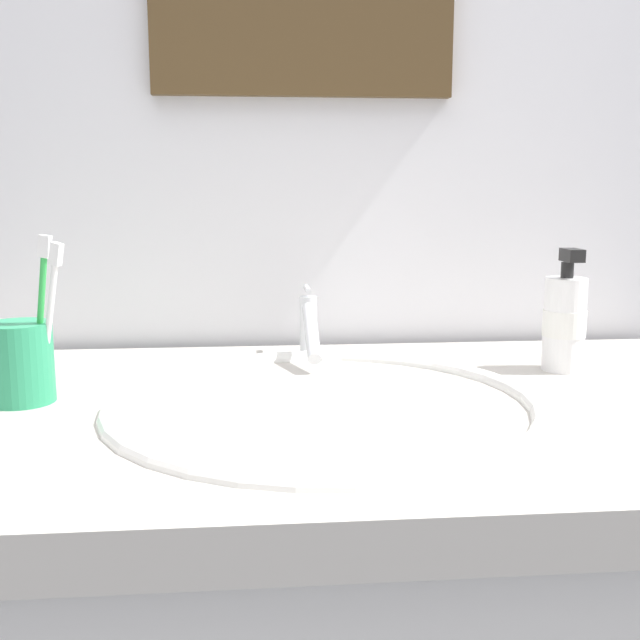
# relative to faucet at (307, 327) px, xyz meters

# --- Properties ---
(tiled_wall_back) EXTENTS (2.31, 0.04, 2.40)m
(tiled_wall_back) POSITION_rel_faucet_xyz_m (0.00, 0.14, 0.32)
(tiled_wall_back) COLOR silver
(tiled_wall_back) RESTS_ON ground
(sink_basin) EXTENTS (0.48, 0.48, 0.09)m
(sink_basin) POSITION_rel_faucet_xyz_m (0.00, -0.23, -0.08)
(sink_basin) COLOR white
(sink_basin) RESTS_ON vanity_counter
(faucet) EXTENTS (0.02, 0.15, 0.10)m
(faucet) POSITION_rel_faucet_xyz_m (0.00, 0.00, 0.00)
(faucet) COLOR silver
(faucet) RESTS_ON sink_basin
(toothbrush_cup) EXTENTS (0.07, 0.07, 0.09)m
(toothbrush_cup) POSITION_rel_faucet_xyz_m (-0.33, -0.18, -0.00)
(toothbrush_cup) COLOR #2D9966
(toothbrush_cup) RESTS_ON vanity_counter
(toothbrush_green) EXTENTS (0.03, 0.02, 0.18)m
(toothbrush_green) POSITION_rel_faucet_xyz_m (-0.30, -0.18, 0.06)
(toothbrush_green) COLOR green
(toothbrush_green) RESTS_ON toothbrush_cup
(toothbrush_white) EXTENTS (0.04, 0.03, 0.17)m
(toothbrush_white) POSITION_rel_faucet_xyz_m (-0.29, -0.19, 0.06)
(toothbrush_white) COLOR white
(toothbrush_white) RESTS_ON toothbrush_cup
(soap_dispenser) EXTENTS (0.05, 0.06, 0.16)m
(soap_dispenser) POSITION_rel_faucet_xyz_m (0.33, -0.09, 0.02)
(soap_dispenser) COLOR white
(soap_dispenser) RESTS_ON vanity_counter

